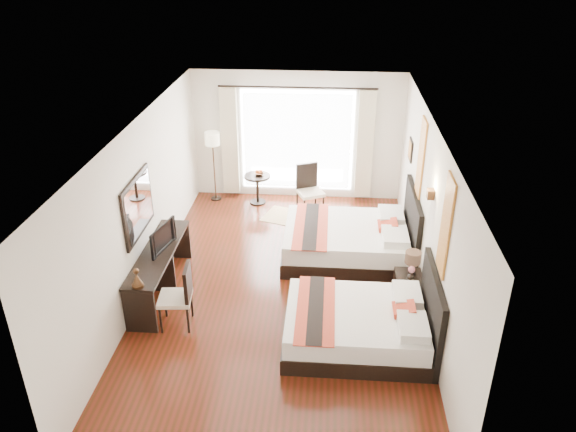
# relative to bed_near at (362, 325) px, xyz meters

# --- Properties ---
(floor) EXTENTS (4.50, 7.50, 0.01)m
(floor) POSITION_rel_bed_near_xyz_m (-1.26, 1.25, -0.31)
(floor) COLOR #3B1B0A
(floor) RESTS_ON ground
(ceiling) EXTENTS (4.50, 7.50, 0.02)m
(ceiling) POSITION_rel_bed_near_xyz_m (-1.26, 1.25, 2.48)
(ceiling) COLOR white
(ceiling) RESTS_ON wall_headboard
(wall_headboard) EXTENTS (0.01, 7.50, 2.80)m
(wall_headboard) POSITION_rel_bed_near_xyz_m (0.99, 1.25, 1.09)
(wall_headboard) COLOR silver
(wall_headboard) RESTS_ON floor
(wall_desk) EXTENTS (0.01, 7.50, 2.80)m
(wall_desk) POSITION_rel_bed_near_xyz_m (-3.50, 1.25, 1.09)
(wall_desk) COLOR silver
(wall_desk) RESTS_ON floor
(wall_window) EXTENTS (4.50, 0.01, 2.80)m
(wall_window) POSITION_rel_bed_near_xyz_m (-1.26, 4.99, 1.09)
(wall_window) COLOR silver
(wall_window) RESTS_ON floor
(wall_entry) EXTENTS (4.50, 0.01, 2.80)m
(wall_entry) POSITION_rel_bed_near_xyz_m (-1.26, -2.50, 1.09)
(wall_entry) COLOR silver
(wall_entry) RESTS_ON floor
(window_glass) EXTENTS (2.40, 0.02, 2.20)m
(window_glass) POSITION_rel_bed_near_xyz_m (-1.26, 4.98, 0.99)
(window_glass) COLOR white
(window_glass) RESTS_ON wall_window
(sheer_curtain) EXTENTS (2.30, 0.02, 2.10)m
(sheer_curtain) POSITION_rel_bed_near_xyz_m (-1.26, 4.92, 0.99)
(sheer_curtain) COLOR white
(sheer_curtain) RESTS_ON wall_window
(drape_left) EXTENTS (0.35, 0.14, 2.35)m
(drape_left) POSITION_rel_bed_near_xyz_m (-2.71, 4.88, 0.97)
(drape_left) COLOR beige
(drape_left) RESTS_ON floor
(drape_right) EXTENTS (0.35, 0.14, 2.35)m
(drape_right) POSITION_rel_bed_near_xyz_m (0.19, 4.88, 0.97)
(drape_right) COLOR beige
(drape_right) RESTS_ON floor
(art_panel_near) EXTENTS (0.03, 0.50, 1.35)m
(art_panel_near) POSITION_rel_bed_near_xyz_m (0.97, 0.00, 1.64)
(art_panel_near) COLOR #9D3E16
(art_panel_near) RESTS_ON wall_headboard
(art_panel_far) EXTENTS (0.03, 0.50, 1.35)m
(art_panel_far) POSITION_rel_bed_near_xyz_m (0.97, 2.41, 1.64)
(art_panel_far) COLOR #9D3E16
(art_panel_far) RESTS_ON wall_headboard
(wall_sconce) EXTENTS (0.10, 0.14, 0.14)m
(wall_sconce) POSITION_rel_bed_near_xyz_m (0.93, 1.05, 1.61)
(wall_sconce) COLOR #432B18
(wall_sconce) RESTS_ON wall_headboard
(mirror_frame) EXTENTS (0.04, 1.25, 0.95)m
(mirror_frame) POSITION_rel_bed_near_xyz_m (-3.48, 1.06, 1.24)
(mirror_frame) COLOR black
(mirror_frame) RESTS_ON wall_desk
(mirror_glass) EXTENTS (0.01, 1.12, 0.82)m
(mirror_glass) POSITION_rel_bed_near_xyz_m (-3.45, 1.06, 1.24)
(mirror_glass) COLOR white
(mirror_glass) RESTS_ON mirror_frame
(bed_near) EXTENTS (2.10, 1.64, 1.18)m
(bed_near) POSITION_rel_bed_near_xyz_m (0.00, 0.00, 0.00)
(bed_near) COLOR black
(bed_near) RESTS_ON floor
(bed_far) EXTENTS (2.31, 1.80, 1.31)m
(bed_far) POSITION_rel_bed_near_xyz_m (-0.10, 2.41, 0.03)
(bed_far) COLOR black
(bed_far) RESTS_ON floor
(nightstand) EXTENTS (0.42, 0.52, 0.50)m
(nightstand) POSITION_rel_bed_near_xyz_m (0.77, 1.05, -0.06)
(nightstand) COLOR black
(nightstand) RESTS_ON floor
(table_lamp) EXTENTS (0.25, 0.25, 0.40)m
(table_lamp) POSITION_rel_bed_near_xyz_m (0.80, 1.11, 0.46)
(table_lamp) COLOR black
(table_lamp) RESTS_ON nightstand
(vase) EXTENTS (0.13, 0.13, 0.12)m
(vase) POSITION_rel_bed_near_xyz_m (0.77, 0.95, 0.25)
(vase) COLOR black
(vase) RESTS_ON nightstand
(console_desk) EXTENTS (0.50, 2.20, 0.76)m
(console_desk) POSITION_rel_bed_near_xyz_m (-3.25, 1.06, 0.07)
(console_desk) COLOR black
(console_desk) RESTS_ON floor
(television) EXTENTS (0.27, 0.75, 0.43)m
(television) POSITION_rel_bed_near_xyz_m (-3.23, 1.15, 0.66)
(television) COLOR black
(television) RESTS_ON console_desk
(bronze_figurine) EXTENTS (0.19, 0.19, 0.26)m
(bronze_figurine) POSITION_rel_bed_near_xyz_m (-3.25, 0.06, 0.58)
(bronze_figurine) COLOR #432B18
(bronze_figurine) RESTS_ON console_desk
(desk_chair) EXTENTS (0.52, 0.52, 1.02)m
(desk_chair) POSITION_rel_bed_near_xyz_m (-2.74, 0.20, 0.00)
(desk_chair) COLOR beige
(desk_chair) RESTS_ON floor
(floor_lamp) EXTENTS (0.31, 0.31, 1.55)m
(floor_lamp) POSITION_rel_bed_near_xyz_m (-3.04, 4.66, 1.00)
(floor_lamp) COLOR black
(floor_lamp) RESTS_ON floor
(side_table) EXTENTS (0.57, 0.57, 0.65)m
(side_table) POSITION_rel_bed_near_xyz_m (-2.09, 4.54, 0.02)
(side_table) COLOR black
(side_table) RESTS_ON floor
(fruit_bowl) EXTENTS (0.24, 0.24, 0.05)m
(fruit_bowl) POSITION_rel_bed_near_xyz_m (-2.05, 4.56, 0.37)
(fruit_bowl) COLOR #4B2E1B
(fruit_bowl) RESTS_ON side_table
(window_chair) EXTENTS (0.65, 0.65, 1.07)m
(window_chair) POSITION_rel_bed_near_xyz_m (-0.93, 4.10, 0.02)
(window_chair) COLOR beige
(window_chair) RESTS_ON floor
(jute_rug) EXTENTS (1.32, 1.09, 0.01)m
(jute_rug) POSITION_rel_bed_near_xyz_m (-1.29, 3.87, -0.30)
(jute_rug) COLOR tan
(jute_rug) RESTS_ON floor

